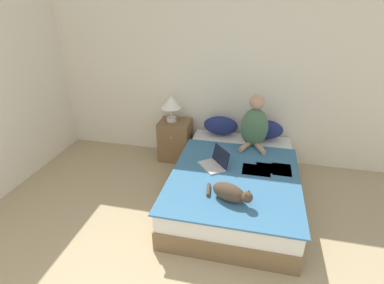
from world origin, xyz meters
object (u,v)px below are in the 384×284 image
(pillow_near, at_px, (221,125))
(cat_tabby, at_px, (230,193))
(bed, at_px, (235,184))
(nightstand, at_px, (175,140))
(person_sitting, at_px, (255,125))
(laptop_open, at_px, (215,163))
(pillow_far, at_px, (265,129))
(table_lamp, at_px, (171,103))

(pillow_near, distance_m, cat_tabby, 1.59)
(bed, bearing_deg, nightstand, 139.59)
(bed, relative_size, person_sitting, 2.91)
(bed, relative_size, nightstand, 3.40)
(laptop_open, height_order, nightstand, laptop_open)
(bed, xyz_separation_m, laptop_open, (-0.26, -0.03, 0.28))
(pillow_far, distance_m, cat_tabby, 1.59)
(person_sitting, relative_size, laptop_open, 1.74)
(laptop_open, bearing_deg, pillow_near, 144.82)
(bed, bearing_deg, pillow_far, 70.70)
(pillow_near, distance_m, nightstand, 0.74)
(person_sitting, bearing_deg, pillow_near, 150.08)
(pillow_far, xyz_separation_m, nightstand, (-1.32, -0.06, -0.28))
(person_sitting, relative_size, nightstand, 1.17)
(person_sitting, height_order, table_lamp, person_sitting)
(laptop_open, xyz_separation_m, table_lamp, (-0.79, 0.88, 0.39))
(pillow_far, bearing_deg, nightstand, -177.60)
(pillow_far, xyz_separation_m, table_lamp, (-1.37, -0.05, 0.30))
(pillow_near, relative_size, cat_tabby, 1.01)
(bed, xyz_separation_m, table_lamp, (-1.05, 0.85, 0.67))
(pillow_near, bearing_deg, nightstand, -175.37)
(person_sitting, xyz_separation_m, nightstand, (-1.17, 0.22, -0.46))
(bed, xyz_separation_m, pillow_near, (-0.32, 0.91, 0.37))
(nightstand, bearing_deg, pillow_far, 2.40)
(bed, distance_m, pillow_far, 1.03)
(bed, height_order, cat_tabby, cat_tabby)
(bed, height_order, table_lamp, table_lamp)
(bed, distance_m, nightstand, 1.32)
(person_sitting, xyz_separation_m, table_lamp, (-1.22, 0.22, 0.13))
(cat_tabby, height_order, table_lamp, table_lamp)
(pillow_far, distance_m, person_sitting, 0.36)
(nightstand, bearing_deg, laptop_open, -49.73)
(laptop_open, bearing_deg, nightstand, -178.76)
(bed, relative_size, laptop_open, 5.07)
(person_sitting, height_order, nightstand, person_sitting)
(cat_tabby, xyz_separation_m, table_lamp, (-1.05, 1.50, 0.35))
(person_sitting, distance_m, table_lamp, 1.24)
(person_sitting, xyz_separation_m, cat_tabby, (-0.17, -1.28, -0.22))
(pillow_near, distance_m, person_sitting, 0.58)
(pillow_far, height_order, nightstand, pillow_far)
(pillow_near, distance_m, laptop_open, 0.94)
(bed, xyz_separation_m, nightstand, (-1.00, 0.85, 0.08))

